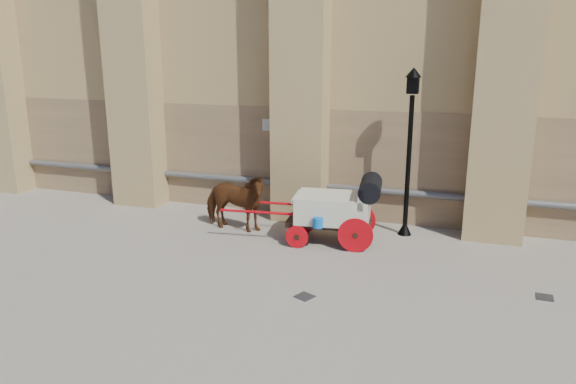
% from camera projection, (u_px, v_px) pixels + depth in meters
% --- Properties ---
extents(ground, '(90.00, 90.00, 0.00)m').
position_uv_depth(ground, '(295.00, 273.00, 11.92)').
color(ground, gray).
rests_on(ground, ground).
extents(horse, '(1.89, 0.96, 1.55)m').
position_uv_depth(horse, '(234.00, 202.00, 14.36)').
color(horse, '#5E3016').
rests_on(horse, ground).
extents(carriage, '(3.93, 1.50, 1.68)m').
position_uv_depth(carriage, '(338.00, 207.00, 13.47)').
color(carriage, black).
rests_on(carriage, ground).
extents(street_lamp, '(0.39, 0.39, 4.16)m').
position_uv_depth(street_lamp, '(409.00, 148.00, 13.68)').
color(street_lamp, black).
rests_on(street_lamp, ground).
extents(drain_grate_near, '(0.42, 0.42, 0.01)m').
position_uv_depth(drain_grate_near, '(304.00, 296.00, 10.81)').
color(drain_grate_near, black).
rests_on(drain_grate_near, ground).
extents(drain_grate_far, '(0.33, 0.33, 0.01)m').
position_uv_depth(drain_grate_far, '(545.00, 297.00, 10.78)').
color(drain_grate_far, black).
rests_on(drain_grate_far, ground).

